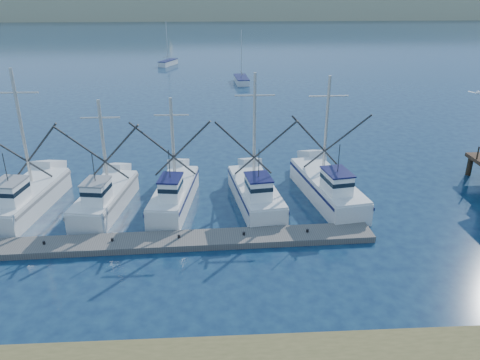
# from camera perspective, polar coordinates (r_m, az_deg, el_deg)

# --- Properties ---
(ground) EXTENTS (500.00, 500.00, 0.00)m
(ground) POSITION_cam_1_polar(r_m,az_deg,el_deg) (24.94, 3.16, -13.55)
(ground) COLOR #0D1D39
(ground) RESTS_ON ground
(floating_dock) EXTENTS (30.19, 3.01, 0.40)m
(floating_dock) POSITION_cam_1_polar(r_m,az_deg,el_deg) (29.45, -13.33, -7.50)
(floating_dock) COLOR #5B5752
(floating_dock) RESTS_ON ground
(dune_ridge) EXTENTS (360.00, 60.00, 10.00)m
(dune_ridge) POSITION_cam_1_polar(r_m,az_deg,el_deg) (230.11, -2.91, 20.52)
(dune_ridge) COLOR tan
(dune_ridge) RESTS_ON ground
(trawler_fleet) EXTENTS (30.54, 9.49, 9.64)m
(trawler_fleet) POSITION_cam_1_polar(r_m,az_deg,el_deg) (33.52, -11.14, -1.89)
(trawler_fleet) COLOR silver
(trawler_fleet) RESTS_ON ground
(sailboat_near) EXTENTS (2.21, 5.88, 8.10)m
(sailboat_near) POSITION_cam_1_polar(r_m,az_deg,el_deg) (75.86, 0.17, 12.10)
(sailboat_near) COLOR silver
(sailboat_near) RESTS_ON ground
(sailboat_far) EXTENTS (3.50, 5.43, 8.10)m
(sailboat_far) POSITION_cam_1_polar(r_m,az_deg,el_deg) (93.78, -8.77, 13.95)
(sailboat_far) COLOR silver
(sailboat_far) RESTS_ON ground
(flying_gull) EXTENTS (1.25, 0.23, 0.23)m
(flying_gull) POSITION_cam_1_polar(r_m,az_deg,el_deg) (32.14, 27.02, 9.48)
(flying_gull) COLOR white
(flying_gull) RESTS_ON ground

